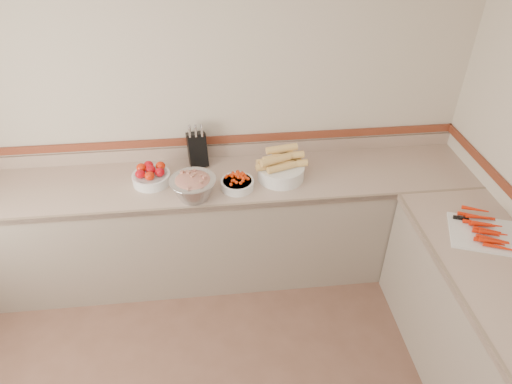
{
  "coord_description": "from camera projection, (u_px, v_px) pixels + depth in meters",
  "views": [
    {
      "loc": [
        0.09,
        -1.08,
        2.8
      ],
      "look_at": [
        0.35,
        1.35,
        1.0
      ],
      "focal_mm": 32.0,
      "sensor_mm": 36.0,
      "label": 1
    }
  ],
  "objects": [
    {
      "name": "tomato_bowl",
      "position": [
        151.0,
        176.0,
        3.27
      ],
      "size": [
        0.27,
        0.27,
        0.13
      ],
      "color": "white",
      "rests_on": "counter_back"
    },
    {
      "name": "corn_bowl",
      "position": [
        281.0,
        168.0,
        3.3
      ],
      "size": [
        0.38,
        0.34,
        0.25
      ],
      "color": "white",
      "rests_on": "counter_back"
    },
    {
      "name": "cutting_board",
      "position": [
        485.0,
        231.0,
        2.84
      ],
      "size": [
        0.53,
        0.47,
        0.06
      ],
      "color": "silver",
      "rests_on": "counter_right"
    },
    {
      "name": "rhubarb_bowl",
      "position": [
        193.0,
        186.0,
        3.1
      ],
      "size": [
        0.32,
        0.32,
        0.19
      ],
      "color": "#B2B2BA",
      "rests_on": "counter_back"
    },
    {
      "name": "back_wall",
      "position": [
        199.0,
        110.0,
        3.35
      ],
      "size": [
        4.0,
        0.0,
        4.0
      ],
      "primitive_type": "plane",
      "rotation": [
        1.57,
        0.0,
        0.0
      ],
      "color": "beige",
      "rests_on": "ground_plane"
    },
    {
      "name": "cherry_tomato_bowl",
      "position": [
        237.0,
        183.0,
        3.22
      ],
      "size": [
        0.24,
        0.24,
        0.13
      ],
      "color": "white",
      "rests_on": "counter_back"
    },
    {
      "name": "dishwasher",
      "position": [
        510.0,
        370.0,
        2.61
      ],
      "size": [
        0.63,
        0.6,
        0.84
      ],
      "color": "white",
      "rests_on": "ground_plane"
    },
    {
      "name": "counter_back",
      "position": [
        207.0,
        226.0,
        3.59
      ],
      "size": [
        4.0,
        0.65,
        1.08
      ],
      "color": "tan",
      "rests_on": "ground_plane"
    },
    {
      "name": "knife_block",
      "position": [
        197.0,
        149.0,
        3.43
      ],
      "size": [
        0.16,
        0.19,
        0.33
      ],
      "color": "black",
      "rests_on": "counter_back"
    }
  ]
}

